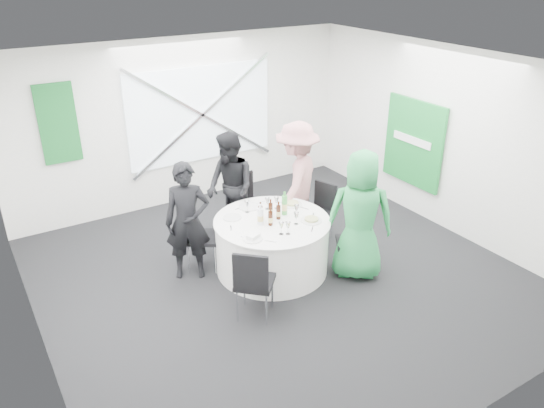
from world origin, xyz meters
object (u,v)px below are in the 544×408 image
chair_front_right (358,237)px  clear_water_bottle (260,217)px  person_man_back_left (188,222)px  person_woman_pink (297,180)px  person_man_back (230,188)px  chair_back (243,201)px  person_woman_green (360,216)px  green_water_bottle (285,205)px  chair_back_right (321,207)px  chair_front_left (253,279)px  chair_back_left (196,231)px  banquet_table (272,245)px

chair_front_right → clear_water_bottle: bearing=-84.9°
person_man_back_left → person_woman_pink: 1.88m
person_man_back → chair_back: bearing=83.1°
person_woman_green → green_water_bottle: person_woman_green is taller
chair_back_right → chair_front_left: size_ratio=0.92×
chair_back_right → person_man_back: (-1.16, 0.70, 0.32)m
chair_back → person_man_back: person_man_back is taller
person_woman_green → green_water_bottle: size_ratio=5.29×
person_man_back_left → chair_front_left: bearing=-54.7°
chair_back → clear_water_bottle: bearing=-99.2°
person_man_back_left → clear_water_bottle: size_ratio=5.64×
chair_front_right → chair_front_left: (-1.74, -0.19, 0.04)m
chair_back_left → person_woman_green: bearing=-91.3°
banquet_table → person_man_back_left: person_man_back_left is taller
banquet_table → person_woman_green: (0.91, -0.70, 0.50)m
person_man_back → banquet_table: bearing=0.0°
clear_water_bottle → chair_back: bearing=72.9°
chair_back → person_man_back_left: person_man_back_left is taller
banquet_table → clear_water_bottle: (-0.19, -0.02, 0.49)m
chair_back_left → person_man_back: (0.79, 0.50, 0.27)m
chair_back_left → chair_front_right: chair_back_left is taller
person_man_back_left → green_water_bottle: person_man_back_left is taller
chair_back_left → chair_front_left: (0.07, -1.42, -0.01)m
chair_back → chair_back_right: chair_back is taller
person_woman_pink → green_water_bottle: size_ratio=5.37×
person_man_back_left → banquet_table: bearing=-0.0°
banquet_table → person_man_back_left: bearing=154.8°
banquet_table → clear_water_bottle: bearing=-174.8°
chair_back_right → person_woman_pink: bearing=-158.8°
chair_back_left → chair_back_right: (1.95, -0.20, -0.06)m
banquet_table → person_woman_green: person_woman_green is taller
banquet_table → person_man_back_left: (-1.00, 0.47, 0.43)m
chair_front_left → clear_water_bottle: size_ratio=3.32×
chair_back_right → green_water_bottle: size_ratio=2.62×
chair_back_left → clear_water_bottle: 0.94m
chair_front_left → person_man_back_left: person_man_back_left is taller
person_woman_pink → chair_front_left: bearing=4.3°
person_woman_green → clear_water_bottle: (-1.10, 0.68, -0.01)m
banquet_table → chair_front_right: 1.17m
chair_back_right → person_man_back_left: 2.14m
banquet_table → chair_back: size_ratio=1.57×
banquet_table → person_woman_pink: bearing=38.5°
chair_front_left → chair_back_left: bearing=-44.0°
person_woman_pink → banquet_table: bearing=0.0°
person_man_back_left → person_man_back: (0.95, 0.62, 0.03)m
person_woman_green → clear_water_bottle: 1.29m
person_woman_pink → green_water_bottle: 0.88m
chair_back → person_woman_green: person_woman_green is taller
green_water_bottle → chair_back: bearing=95.2°
clear_water_bottle → banquet_table: bearing=5.2°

